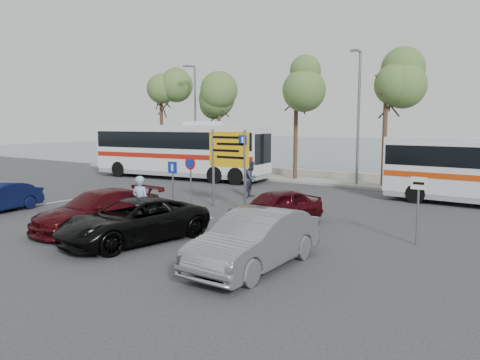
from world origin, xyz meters
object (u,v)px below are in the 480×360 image
Objects in this scene: car_maroon at (98,210)px; pedestrian_far at (251,179)px; pedestrian_near at (141,202)px; street_lamp_right at (358,111)px; car_red at (275,207)px; direction_sign at (229,155)px; street_lamp_left at (194,114)px; car_silver_b at (255,240)px; suv_black at (134,221)px; coach_bus_left at (180,152)px.

car_maroon is 2.57× the size of pedestrian_far.
street_lamp_right is at bearing -105.50° from pedestrian_near.
car_maroon is at bearing -117.10° from car_red.
direction_sign reaches higher than pedestrian_near.
pedestrian_near reaches higher than pedestrian_far.
street_lamp_left is 4.14× the size of pedestrian_far.
street_lamp_right reaches higher than car_maroon.
suv_black is at bearing 178.68° from car_silver_b.
car_silver_b is (4.80, 0.00, 0.07)m from suv_black.
suv_black is (2.40, -0.44, -0.01)m from car_maroon.
pedestrian_far is (-2.11, 10.00, 0.26)m from suv_black.
coach_bus_left is 6.78× the size of pedestrian_far.
street_lamp_right is 10.73m from direction_sign.
car_silver_b is at bearing -77.06° from street_lamp_right.
pedestrian_near reaches higher than car_maroon.
car_red is 5.55m from suv_black.
street_lamp_right is 12.73m from car_red.
street_lamp_left is 19.25m from car_red.
suv_black is (10.88, -14.00, -1.15)m from coach_bus_left.
car_maroon is (8.48, -13.56, -1.14)m from coach_bus_left.
direction_sign is (11.00, -10.32, -2.17)m from street_lamp_left.
direction_sign is at bearing -100.94° from street_lamp_right.
street_lamp_right reaches higher than car_red.
pedestrian_far is at bearing 106.91° from direction_sign.
pedestrian_near is at bearing 164.82° from car_silver_b.
car_silver_b reaches higher than car_maroon.
street_lamp_right is 2.02× the size of car_red.
car_red is 2.01× the size of pedestrian_near.
coach_bus_left is (1.23, -3.02, -2.74)m from street_lamp_left.
car_maroon is at bearing -101.22° from street_lamp_right.
street_lamp_left is at bearing 180.00° from street_lamp_right.
car_silver_b reaches higher than car_red.
direction_sign reaches higher than car_silver_b.
street_lamp_left reaches higher than car_red.
pedestrian_far is (-4.51, 5.00, 0.29)m from car_red.
car_maroon reaches higher than suv_black.
car_maroon is at bearing -58.00° from coach_bus_left.
street_lamp_right is 2.23× the size of direction_sign.
suv_black is at bearing -5.71° from car_maroon.
street_lamp_right is at bearing 96.12° from suv_black.
pedestrian_far reaches higher than car_red.
coach_bus_left is 16.08m from car_red.
direction_sign is 7.00m from suv_black.
car_red is 6.74m from pedestrian_far.
coach_bus_left reaches higher than suv_black.
car_silver_b is at bearing -45.18° from street_lamp_left.
coach_bus_left is at bearing -67.78° from street_lamp_left.
car_red is 0.84× the size of car_silver_b.
pedestrian_near is (1.12, 1.06, 0.26)m from car_maroon.
car_silver_b is at bearing 1.11° from car_maroon.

